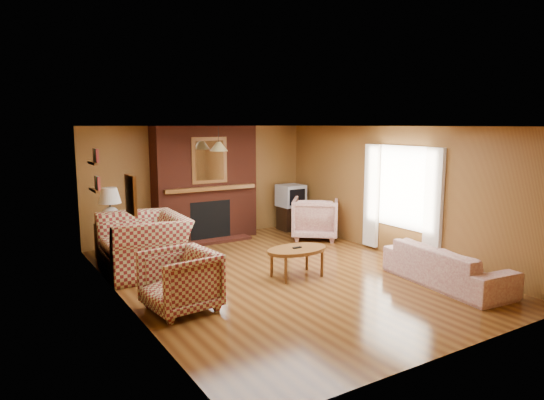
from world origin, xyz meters
TOP-DOWN VIEW (x-y plane):
  - floor at (0.00, 0.00)m, footprint 6.50×6.50m
  - ceiling at (0.00, 0.00)m, footprint 6.50×6.50m
  - wall_back at (0.00, 3.25)m, footprint 6.50×0.00m
  - wall_front at (0.00, -3.25)m, footprint 6.50×0.00m
  - wall_left at (-2.50, 0.00)m, footprint 0.00×6.50m
  - wall_right at (2.50, 0.00)m, footprint 0.00×6.50m
  - fireplace at (0.00, 2.98)m, footprint 2.20×0.82m
  - window_right at (2.45, -0.20)m, footprint 0.10×1.85m
  - bookshelf at (-2.44, 1.90)m, footprint 0.09×0.55m
  - botanical_print at (-2.47, -0.30)m, footprint 0.05×0.40m
  - pendant_light at (0.00, 2.30)m, footprint 0.36×0.36m
  - plaid_loveseat at (-1.85, 1.34)m, footprint 1.34×1.51m
  - plaid_armchair at (-1.95, -0.57)m, footprint 0.97×0.94m
  - floral_sofa at (1.90, -1.71)m, footprint 0.98×2.10m
  - floral_armchair at (2.02, 1.81)m, footprint 1.34×1.35m
  - coffee_table at (0.17, -0.19)m, footprint 1.04×0.64m
  - side_table at (-2.10, 2.45)m, footprint 0.53×0.53m
  - table_lamp at (-2.10, 2.45)m, footprint 0.40×0.40m
  - tv_stand at (2.05, 2.80)m, footprint 0.52×0.48m
  - crt_tv at (2.05, 2.79)m, footprint 0.56×0.56m

SIDE VIEW (x-z plane):
  - floor at x=0.00m, z-range 0.00..0.00m
  - tv_stand at x=2.05m, z-range 0.00..0.55m
  - floral_sofa at x=1.90m, z-range 0.00..0.60m
  - side_table at x=-2.10m, z-range 0.00..0.65m
  - plaid_armchair at x=-1.95m, z-range 0.00..0.80m
  - coffee_table at x=0.17m, z-range 0.17..0.67m
  - floral_armchair at x=2.02m, z-range 0.00..0.88m
  - plaid_loveseat at x=-1.85m, z-range 0.00..0.95m
  - crt_tv at x=2.05m, z-range 0.55..1.05m
  - table_lamp at x=-2.10m, z-range 0.68..1.35m
  - window_right at x=2.45m, z-range 0.13..2.13m
  - fireplace at x=0.00m, z-range -0.02..2.38m
  - wall_back at x=0.00m, z-range -2.05..4.45m
  - wall_front at x=0.00m, z-range -2.05..4.45m
  - wall_left at x=-2.50m, z-range -2.05..4.45m
  - wall_right at x=2.50m, z-range -2.05..4.45m
  - botanical_print at x=-2.47m, z-range 1.30..1.80m
  - bookshelf at x=-2.44m, z-range 1.31..2.02m
  - pendant_light at x=0.00m, z-range 1.76..2.24m
  - ceiling at x=0.00m, z-range 2.40..2.40m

